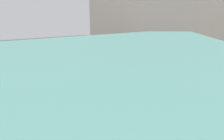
% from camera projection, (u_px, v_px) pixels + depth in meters
% --- Properties ---
extents(ground_plane, '(80.00, 80.00, 0.00)m').
position_uv_depth(ground_plane, '(76.00, 119.00, 10.17)').
color(ground_plane, '#383835').
extents(platform_left, '(4.40, 28.00, 1.00)m').
position_uv_depth(platform_left, '(21.00, 101.00, 11.35)').
color(platform_left, gray).
rests_on(platform_left, ground_plane).
extents(platform_right, '(4.40, 28.00, 1.00)m').
position_uv_depth(platform_right, '(146.00, 123.00, 8.79)').
color(platform_right, gray).
rests_on(platform_right, ground_plane).
extents(track_ballast, '(3.20, 28.00, 0.20)m').
position_uv_depth(track_ballast, '(76.00, 118.00, 10.15)').
color(track_ballast, '#4C4742').
rests_on(track_ballast, ground_plane).
extents(rail_near_side, '(0.08, 28.00, 0.14)m').
position_uv_depth(rail_near_side, '(64.00, 113.00, 10.36)').
color(rail_near_side, slate).
rests_on(rail_near_side, track_ballast).
extents(rail_far_side, '(0.08, 28.00, 0.14)m').
position_uv_depth(rail_far_side, '(88.00, 117.00, 9.87)').
color(rail_far_side, slate).
rests_on(rail_far_side, track_ballast).
extents(commuter_train, '(2.78, 15.95, 3.10)m').
position_uv_depth(commuter_train, '(119.00, 64.00, 16.58)').
color(commuter_train, '#472D6B').
rests_on(commuter_train, track_ballast).
extents(canopy_left, '(4.18, 21.00, 3.08)m').
position_uv_depth(canopy_left, '(32.00, 42.00, 11.89)').
color(canopy_left, '#333335').
rests_on(canopy_left, platform_left).
extents(canopy_right, '(4.18, 21.00, 3.55)m').
position_uv_depth(canopy_right, '(154.00, 37.00, 9.23)').
color(canopy_right, '#333335').
rests_on(canopy_right, platform_right).
extents(platform_bench, '(1.40, 0.41, 0.86)m').
position_uv_depth(platform_bench, '(125.00, 107.00, 8.19)').
color(platform_bench, black).
rests_on(platform_bench, platform_right).
extents(platform_sign, '(0.90, 0.08, 2.21)m').
position_uv_depth(platform_sign, '(154.00, 64.00, 11.88)').
color(platform_sign, '#262628').
rests_on(platform_sign, platform_right).
extents(passenger_near_bench, '(0.36, 0.36, 1.69)m').
position_uv_depth(passenger_near_bench, '(188.00, 127.00, 5.68)').
color(passenger_near_bench, '#386B3D').
rests_on(passenger_near_bench, platform_right).
extents(station_building_backdrop, '(18.00, 6.00, 11.00)m').
position_uv_depth(station_building_backdrop, '(156.00, 24.00, 26.85)').
color(station_building_backdrop, '#A89E8E').
rests_on(station_building_backdrop, ground_plane).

